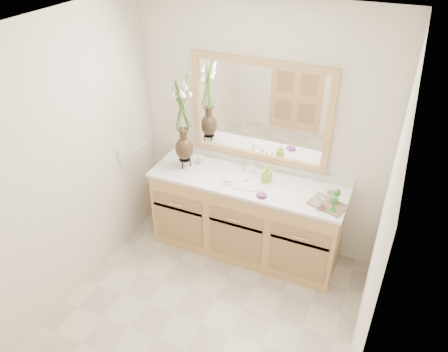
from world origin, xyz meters
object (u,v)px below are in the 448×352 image
at_px(tumbler, 201,160).
at_px(soap_bottle, 267,174).
at_px(flower_vase, 182,113).
at_px(tray, 328,205).

bearing_deg(tumbler, soap_bottle, -3.98).
relative_size(flower_vase, tumbler, 9.96).
xyz_separation_m(tumbler, soap_bottle, (0.69, -0.05, 0.03)).
bearing_deg(flower_vase, soap_bottle, 4.60).
relative_size(flower_vase, soap_bottle, 5.51).
distance_m(flower_vase, soap_bottle, 0.95).
distance_m(flower_vase, tray, 1.51).
height_order(tumbler, tray, tumbler).
bearing_deg(flower_vase, tumbler, 45.04).
xyz_separation_m(tumbler, tray, (1.29, -0.19, -0.03)).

